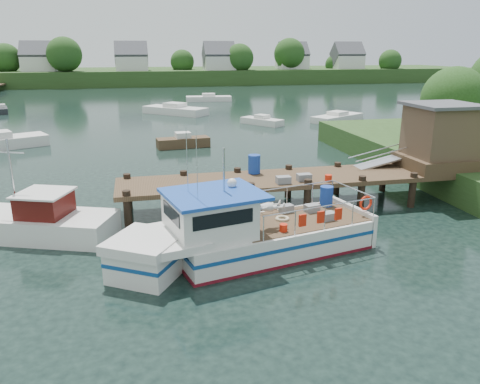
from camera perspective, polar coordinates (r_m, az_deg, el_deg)
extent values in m
plane|color=black|center=(21.04, 1.77, -2.05)|extent=(160.00, 160.00, 0.00)
cylinder|color=#332114|center=(32.03, 24.09, 5.94)|extent=(0.50, 0.50, 3.05)
sphere|color=#234819|center=(31.72, 24.63, 10.26)|extent=(3.90, 3.90, 3.90)
cube|color=#2A471D|center=(103.52, -10.11, 13.73)|extent=(140.00, 24.00, 3.00)
cylinder|color=#332114|center=(101.03, -26.43, 12.60)|extent=(0.60, 0.60, 4.20)
sphere|color=#234819|center=(100.93, -26.67, 14.34)|extent=(5.54, 5.54, 5.54)
cylinder|color=#332114|center=(95.13, -20.41, 13.30)|extent=(0.60, 0.60, 4.80)
sphere|color=#234819|center=(95.03, -20.64, 15.43)|extent=(6.34, 6.34, 6.34)
cylinder|color=#332114|center=(96.41, -13.55, 13.37)|extent=(0.60, 0.60, 3.00)
sphere|color=#234819|center=(96.31, -13.65, 14.68)|extent=(3.96, 3.96, 3.96)
cylinder|color=#332114|center=(98.89, -6.99, 13.96)|extent=(0.60, 0.60, 3.60)
sphere|color=#234819|center=(98.79, -7.05, 15.50)|extent=(4.75, 4.75, 4.75)
cylinder|color=#332114|center=(96.68, -0.05, 14.19)|extent=(0.60, 0.60, 4.20)
sphere|color=#234819|center=(96.57, -0.05, 16.03)|extent=(5.54, 5.54, 5.54)
cylinder|color=#332114|center=(101.52, 5.97, 14.40)|extent=(0.60, 0.60, 4.80)
sphere|color=#234819|center=(101.43, 6.03, 16.41)|extent=(6.34, 6.34, 6.34)
cylinder|color=#332114|center=(107.37, 11.35, 13.83)|extent=(0.60, 0.60, 3.00)
sphere|color=#234819|center=(107.29, 11.42, 15.01)|extent=(3.96, 3.96, 3.96)
cylinder|color=#332114|center=(108.73, 17.70, 13.57)|extent=(0.60, 0.60, 3.60)
sphere|color=#234819|center=(108.64, 17.83, 14.97)|extent=(4.75, 4.75, 4.75)
cube|color=silver|center=(98.78, -23.24, 14.03)|extent=(6.00, 5.00, 3.00)
cube|color=#47474C|center=(98.74, -23.37, 15.12)|extent=(6.20, 5.09, 5.09)
cube|color=silver|center=(96.30, -13.05, 14.89)|extent=(6.00, 5.00, 3.00)
cube|color=#47474C|center=(96.26, -13.12, 16.02)|extent=(6.20, 5.09, 5.09)
cube|color=silver|center=(96.80, -2.58, 15.30)|extent=(6.00, 5.00, 3.00)
cube|color=#47474C|center=(96.76, -2.59, 16.43)|extent=(6.20, 5.09, 5.09)
cube|color=silver|center=(102.73, 6.36, 15.32)|extent=(6.00, 5.00, 3.00)
cube|color=#47474C|center=(102.70, 6.40, 16.37)|extent=(6.20, 5.09, 5.09)
cube|color=silver|center=(106.28, 12.90, 15.06)|extent=(6.00, 5.00, 3.00)
cube|color=#47474C|center=(106.25, 12.97, 16.08)|extent=(6.20, 5.09, 5.09)
cube|color=#483522|center=(21.22, 7.04, 1.67)|extent=(16.00, 3.00, 0.20)
cylinder|color=black|center=(19.01, -13.51, -2.57)|extent=(0.32, 0.32, 1.90)
cylinder|color=black|center=(21.48, -13.46, -0.29)|extent=(0.32, 0.32, 1.90)
cylinder|color=black|center=(19.10, -6.00, -2.08)|extent=(0.32, 0.32, 1.90)
cylinder|color=black|center=(21.57, -6.82, 0.13)|extent=(0.32, 0.32, 1.90)
cylinder|color=black|center=(19.52, 1.31, -1.56)|extent=(0.32, 0.32, 1.90)
cylinder|color=black|center=(21.94, -0.32, 0.55)|extent=(0.32, 0.32, 1.90)
cylinder|color=black|center=(20.24, 8.19, -1.06)|extent=(0.32, 0.32, 1.90)
cylinder|color=black|center=(22.58, 5.89, 0.94)|extent=(0.32, 0.32, 1.90)
cylinder|color=black|center=(21.23, 14.53, -0.58)|extent=(0.32, 0.32, 1.90)
cylinder|color=black|center=(23.47, 11.70, 1.29)|extent=(0.32, 0.32, 1.90)
cylinder|color=black|center=(22.46, 20.23, -0.14)|extent=(0.32, 0.32, 1.90)
cylinder|color=black|center=(24.58, 17.03, 1.60)|extent=(0.32, 0.32, 1.90)
cylinder|color=black|center=(23.88, 25.30, 0.25)|extent=(0.32, 0.32, 1.90)
cylinder|color=black|center=(25.89, 21.86, 1.88)|extent=(0.32, 0.32, 1.90)
cube|color=#483522|center=(24.34, 22.84, 3.41)|extent=(3.20, 3.00, 0.60)
cube|color=brown|center=(24.08, 23.22, 6.65)|extent=(2.60, 2.60, 2.40)
cube|color=#47474C|center=(23.91, 23.59, 9.70)|extent=(3.00, 3.00, 0.15)
cube|color=#A5A8AD|center=(23.87, 17.07, 3.63)|extent=(3.34, 0.90, 0.79)
cylinder|color=silver|center=(23.42, 17.65, 4.59)|extent=(3.34, 0.05, 0.76)
cylinder|color=silver|center=(24.10, 16.71, 5.01)|extent=(3.34, 0.05, 0.76)
cube|color=slate|center=(19.93, 5.31, 1.49)|extent=(0.60, 0.40, 0.30)
cube|color=slate|center=(20.43, 7.81, 1.79)|extent=(0.60, 0.40, 0.30)
cylinder|color=red|center=(20.53, 10.72, 1.70)|extent=(0.30, 0.30, 0.28)
cylinder|color=#163798|center=(21.41, 1.74, 3.42)|extent=(0.56, 0.56, 0.85)
cube|color=silver|center=(16.55, 3.83, -5.60)|extent=(7.14, 4.10, 1.03)
cube|color=silver|center=(15.05, -11.38, -8.31)|extent=(2.62, 2.62, 1.03)
cube|color=silver|center=(14.79, -11.53, -6.04)|extent=(2.85, 2.89, 0.31)
cube|color=silver|center=(15.01, -8.20, -5.61)|extent=(2.31, 2.88, 0.27)
cube|color=navy|center=(16.50, 3.84, -5.18)|extent=(7.23, 4.16, 0.13)
cube|color=navy|center=(15.00, -11.41, -7.86)|extent=(2.66, 2.66, 0.13)
cube|color=maroon|center=(16.74, 3.80, -7.08)|extent=(7.23, 4.14, 0.13)
cube|color=#483522|center=(16.88, 7.06, -3.32)|extent=(5.25, 3.43, 0.04)
cube|color=silver|center=(18.37, 13.40, -3.40)|extent=(0.77, 2.66, 1.21)
cube|color=silver|center=(15.19, -3.78, -2.92)|extent=(2.96, 2.82, 1.34)
cube|color=black|center=(14.08, -2.03, -3.36)|extent=(1.93, 0.47, 0.45)
cube|color=black|center=(16.14, -5.34, -0.73)|extent=(1.93, 0.47, 0.45)
cube|color=black|center=(14.71, -8.37, -2.63)|extent=(0.39, 1.58, 0.45)
cube|color=#1B48AD|center=(15.02, -3.20, -0.25)|extent=(3.54, 3.20, 0.11)
cylinder|color=silver|center=(14.95, -1.98, 2.71)|extent=(0.09, 0.09, 1.43)
cylinder|color=silver|center=(14.08, -5.28, 3.24)|extent=(0.03, 0.03, 2.15)
cylinder|color=silver|center=(14.90, -6.48, 3.97)|extent=(0.03, 0.03, 2.15)
sphere|color=silver|center=(15.59, -0.97, 1.10)|extent=(0.39, 0.39, 0.32)
cylinder|color=silver|center=(15.71, 9.98, -1.77)|extent=(4.37, 1.03, 0.04)
cylinder|color=silver|center=(17.68, 5.39, 0.54)|extent=(4.37, 1.03, 0.04)
cylinder|color=silver|center=(17.97, 13.63, 0.40)|extent=(0.58, 2.41, 0.04)
cylinder|color=silver|center=(14.76, 2.89, -4.53)|extent=(0.05, 0.05, 0.85)
cylinder|color=silver|center=(16.84, -1.08, -1.75)|extent=(0.05, 0.05, 0.85)
cylinder|color=silver|center=(15.31, 6.74, -3.82)|extent=(0.05, 0.05, 0.85)
cylinder|color=silver|center=(17.32, 2.42, -1.22)|extent=(0.05, 0.05, 0.85)
cylinder|color=silver|center=(15.93, 10.29, -3.15)|extent=(0.05, 0.05, 0.85)
cylinder|color=silver|center=(17.87, 5.73, -0.71)|extent=(0.05, 0.05, 0.85)
cylinder|color=silver|center=(16.60, 13.57, -2.51)|extent=(0.05, 0.05, 0.85)
cylinder|color=silver|center=(18.47, 8.82, -0.23)|extent=(0.05, 0.05, 0.85)
cylinder|color=silver|center=(17.19, 16.02, -2.03)|extent=(0.05, 0.05, 0.85)
cylinder|color=silver|center=(19.00, 11.17, 0.13)|extent=(0.05, 0.05, 0.85)
cube|color=slate|center=(16.89, 10.62, -2.93)|extent=(0.60, 0.47, 0.29)
cube|color=slate|center=(17.65, 8.76, -1.96)|extent=(0.60, 0.47, 0.29)
cube|color=slate|center=(17.47, 5.67, -2.04)|extent=(0.56, 0.44, 0.29)
cylinder|color=#163798|center=(18.35, 10.49, -0.52)|extent=(0.60, 0.60, 0.79)
cylinder|color=red|center=(15.66, 5.31, -4.39)|extent=(0.32, 0.32, 0.27)
torus|color=#BFB28C|center=(16.74, 5.18, -3.25)|extent=(0.60, 0.60, 0.11)
torus|color=red|center=(17.57, 15.09, -1.31)|extent=(0.56, 0.21, 0.55)
cube|color=red|center=(15.41, 7.63, -3.45)|extent=(0.26, 0.14, 0.40)
cube|color=red|center=(15.79, 9.81, -3.04)|extent=(0.26, 0.14, 0.40)
cube|color=red|center=(16.20, 11.89, -2.64)|extent=(0.26, 0.14, 0.40)
imported|color=silver|center=(15.63, 2.68, -1.86)|extent=(0.49, 0.64, 1.57)
cube|color=silver|center=(19.44, -23.57, -3.74)|extent=(6.27, 4.13, 0.91)
cube|color=#470F0B|center=(18.94, -22.71, -1.41)|extent=(2.10, 2.10, 0.86)
cube|color=silver|center=(18.81, -22.86, -0.10)|extent=(2.34, 2.34, 0.07)
cylinder|color=silver|center=(19.29, -26.06, 1.72)|extent=(0.12, 0.12, 2.81)
cylinder|color=silver|center=(19.10, -26.41, 4.34)|extent=(1.20, 0.50, 0.05)
cube|color=#483522|center=(34.56, -6.94, 6.02)|extent=(3.91, 1.70, 0.70)
cube|color=silver|center=(34.46, -6.98, 6.88)|extent=(1.16, 1.02, 0.45)
cube|color=silver|center=(65.91, -3.84, 11.29)|extent=(6.34, 2.65, 0.66)
cube|color=silver|center=(65.86, -3.85, 11.72)|extent=(1.85, 1.63, 0.43)
cube|color=silver|center=(44.91, 2.69, 8.59)|extent=(3.67, 4.31, 0.60)
cube|color=silver|center=(44.85, 2.70, 9.16)|extent=(1.53, 1.57, 0.38)
cube|color=silver|center=(48.13, 11.78, 8.83)|extent=(6.34, 4.99, 0.61)
cube|color=silver|center=(48.07, 11.82, 9.38)|extent=(2.24, 2.16, 0.40)
cube|color=silver|center=(52.70, -7.91, 9.80)|extent=(7.07, 6.83, 0.79)
cube|color=silver|center=(52.63, -7.94, 10.45)|extent=(2.70, 2.69, 0.51)
cube|color=black|center=(59.52, -27.07, 8.86)|extent=(2.08, 3.76, 0.62)
cube|color=silver|center=(59.47, -27.13, 9.31)|extent=(1.08, 1.18, 0.40)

